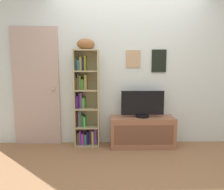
# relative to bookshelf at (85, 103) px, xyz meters

# --- Properties ---
(ground) EXTENTS (5.20, 5.20, 0.04)m
(ground) POSITION_rel_bookshelf_xyz_m (0.70, -1.01, -0.73)
(ground) COLOR #8D6543
(back_wall) EXTENTS (4.80, 0.08, 2.41)m
(back_wall) POSITION_rel_bookshelf_xyz_m (0.70, 0.12, 0.49)
(back_wall) COLOR silver
(back_wall) RESTS_ON ground
(bookshelf) EXTENTS (0.40, 0.24, 1.57)m
(bookshelf) POSITION_rel_bookshelf_xyz_m (0.00, 0.00, 0.00)
(bookshelf) COLOR tan
(bookshelf) RESTS_ON ground
(football) EXTENTS (0.34, 0.27, 0.17)m
(football) POSITION_rel_bookshelf_xyz_m (0.03, -0.03, 0.95)
(football) COLOR brown
(football) RESTS_ON bookshelf
(tv_stand) EXTENTS (1.04, 0.37, 0.49)m
(tv_stand) POSITION_rel_bookshelf_xyz_m (0.93, -0.09, -0.46)
(tv_stand) COLOR #976146
(tv_stand) RESTS_ON ground
(television) EXTENTS (0.69, 0.22, 0.43)m
(television) POSITION_rel_bookshelf_xyz_m (0.93, -0.09, -0.01)
(television) COLOR black
(television) RESTS_ON tv_stand
(door) EXTENTS (0.76, 0.09, 1.95)m
(door) POSITION_rel_bookshelf_xyz_m (-0.82, 0.07, 0.26)
(door) COLOR #B59E94
(door) RESTS_ON ground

